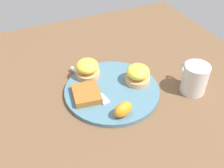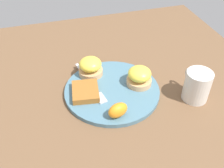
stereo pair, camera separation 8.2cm
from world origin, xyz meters
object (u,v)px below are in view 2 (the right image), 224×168
object	(u,v)px
sandwich_benedict_left	(139,76)
cup	(197,85)
sandwich_benedict_right	(90,67)
hashbrown_patty	(86,92)
orange_wedge	(118,110)
fork	(91,84)

from	to	relation	value
sandwich_benedict_left	cup	distance (m)	0.18
sandwich_benedict_right	cup	bearing A→B (deg)	-123.63
hashbrown_patty	sandwich_benedict_left	bearing A→B (deg)	-87.80
sandwich_benedict_left	orange_wedge	world-z (taller)	sandwich_benedict_left
sandwich_benedict_right	hashbrown_patty	distance (m)	0.11
fork	orange_wedge	bearing A→B (deg)	-164.31
sandwich_benedict_left	orange_wedge	xyz separation A→B (m)	(-0.12, 0.11, -0.01)
orange_wedge	fork	distance (m)	0.16
sandwich_benedict_left	fork	bearing A→B (deg)	77.88
sandwich_benedict_right	fork	distance (m)	0.07
sandwich_benedict_left	hashbrown_patty	size ratio (longest dim) A/B	0.86
sandwich_benedict_left	sandwich_benedict_right	distance (m)	0.17
sandwich_benedict_right	hashbrown_patty	xyz separation A→B (m)	(-0.10, 0.04, -0.02)
hashbrown_patty	orange_wedge	size ratio (longest dim) A/B	1.58
sandwich_benedict_right	cup	size ratio (longest dim) A/B	0.74
sandwich_benedict_left	hashbrown_patty	bearing A→B (deg)	92.20
sandwich_benedict_left	fork	world-z (taller)	sandwich_benedict_left
sandwich_benedict_left	sandwich_benedict_right	bearing A→B (deg)	56.89
orange_wedge	cup	xyz separation A→B (m)	(0.02, -0.26, 0.01)
fork	sandwich_benedict_left	bearing A→B (deg)	-102.12
sandwich_benedict_right	orange_wedge	distance (m)	0.21
orange_wedge	fork	bearing A→B (deg)	15.69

